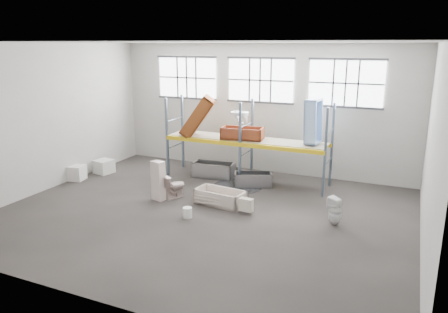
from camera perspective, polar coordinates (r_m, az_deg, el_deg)
The scene contains 34 objects.
floor at distance 13.13m, azimuth -2.68°, elevation -7.67°, with size 12.00×10.00×0.10m, color #47403C.
ceiling at distance 12.13m, azimuth -2.98°, elevation 15.19°, with size 12.00×10.00×0.10m, color silver.
wall_back at distance 16.97m, azimuth 4.90°, elevation 6.40°, with size 12.00×0.10×5.00m, color beige.
wall_front at distance 8.33m, azimuth -18.64°, elevation -3.18°, with size 12.00×0.10×5.00m, color #B8B3AA.
wall_left at distance 16.00m, azimuth -22.63°, elevation 4.80°, with size 0.10×10.00×5.00m, color #AFABA3.
wall_right at distance 11.12m, azimuth 26.27°, elevation 0.45°, with size 0.10×10.00×5.00m, color #B9B4AC.
window_left at distance 18.05m, azimuth -4.94°, elevation 10.41°, with size 2.60×0.04×1.60m, color white.
window_mid at distance 16.75m, azimuth 4.86°, elevation 10.07°, with size 2.60×0.04×1.60m, color white.
window_right at distance 15.99m, azimuth 15.90°, elevation 9.35°, with size 2.60×0.04×1.60m, color white.
rack_upright_la at distance 16.50m, azimuth -7.58°, elevation 2.55°, with size 0.08×0.08×3.00m, color slate.
rack_upright_lb at distance 17.51m, azimuth -5.53°, elevation 3.32°, with size 0.08×0.08×3.00m, color slate.
rack_upright_ma at distance 15.18m, azimuth 2.15°, elevation 1.60°, with size 0.08×0.08×3.00m, color slate.
rack_upright_mb at distance 16.27m, azimuth 3.72°, elevation 2.47°, with size 0.08×0.08×3.00m, color slate.
rack_upright_ra at distance 14.37m, azimuth 13.32°, elevation 0.45°, with size 0.08×0.08×3.00m, color slate.
rack_upright_rb at distance 15.52m, azimuth 14.16°, elevation 1.45°, with size 0.08×0.08×3.00m, color slate.
rack_beam_front at distance 15.18m, azimuth 2.15°, elevation 1.60°, with size 6.00×0.10×0.14m, color yellow.
rack_beam_back at distance 16.27m, azimuth 3.72°, elevation 2.47°, with size 6.00×0.10×0.14m, color yellow.
shelf_deck at distance 15.71m, azimuth 2.97°, elevation 2.34°, with size 5.90×1.10×0.03m, color gray.
wet_patch at distance 15.41m, azimuth 1.82°, elevation -3.99°, with size 1.80×1.80×0.00m, color black.
bathtub_beige at distance 13.69m, azimuth -0.52°, elevation -5.42°, with size 1.59×0.75×0.47m, color beige, non-canonical shape.
cistern_spare at distance 12.95m, azimuth 2.98°, elevation -6.41°, with size 0.41×0.20×0.39m, color beige.
sink_in_tub at distance 13.48m, azimuth 0.19°, elevation -6.08°, with size 0.48×0.48×0.16m, color beige.
toilet_beige at distance 14.29m, azimuth -6.73°, elevation -3.90°, with size 0.45×0.80×0.81m, color beige.
cistern_tall at distance 14.09m, azimuth -8.73°, elevation -3.20°, with size 0.42×0.27×1.30m, color beige.
toilet_white at distance 12.55m, azimuth 14.58°, elevation -6.99°, with size 0.37×0.37×0.81m, color white.
steel_tub_left at distance 16.42m, azimuth -1.36°, elevation -1.77°, with size 1.55×0.72×0.57m, color #B5B7BD, non-canonical shape.
steel_tub_right at distance 15.44m, azimuth 3.87°, elevation -3.04°, with size 1.32×0.62×0.48m, color #9A9BA1, non-canonical shape.
rust_tub_flat at distance 15.55m, azimuth 2.46°, elevation 3.12°, with size 1.50×0.70×0.42m, color #974D22, non-canonical shape.
rust_tub_tilted at distance 16.19m, azimuth -3.50°, elevation 5.28°, with size 1.68×0.79×0.47m, color brown, non-canonical shape.
sink_on_shelf at distance 15.38m, azimuth 2.09°, elevation 4.04°, with size 0.64×0.50×0.57m, color white.
blue_tub_upright at distance 14.94m, azimuth 11.79°, elevation 4.58°, with size 1.52×0.71×0.43m, color #9EC1F5, non-canonical shape.
bucket at distance 12.73m, azimuth -4.89°, elevation -7.45°, with size 0.27×0.27×0.31m, color white.
carton_near at distance 17.02m, azimuth -19.14°, elevation -2.04°, with size 0.64×0.55×0.55m, color white.
carton_far at distance 17.58m, azimuth -15.67°, elevation -1.28°, with size 0.63×0.63×0.53m, color silver.
Camera 1 is at (5.48, -10.83, 4.96)m, focal length 34.37 mm.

